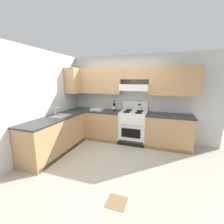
{
  "coord_description": "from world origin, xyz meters",
  "views": [
    {
      "loc": [
        1.27,
        -2.94,
        1.81
      ],
      "look_at": [
        0.02,
        0.7,
        1.0
      ],
      "focal_mm": 24.09,
      "sensor_mm": 36.0,
      "label": 1
    }
  ],
  "objects": [
    {
      "name": "wall_back",
      "position": [
        0.41,
        1.53,
        1.48
      ],
      "size": [
        4.68,
        0.57,
        2.55
      ],
      "color": "silver",
      "rests_on": "ground_plane"
    },
    {
      "name": "counter_back_run",
      "position": [
        0.2,
        1.24,
        0.45
      ],
      "size": [
        3.6,
        0.65,
        0.91
      ],
      "color": "tan",
      "rests_on": "ground_plane"
    },
    {
      "name": "stove",
      "position": [
        0.48,
        1.25,
        0.48
      ],
      "size": [
        0.76,
        0.62,
        1.2
      ],
      "color": "white",
      "rests_on": "ground_plane"
    },
    {
      "name": "floor_accent_tile",
      "position": [
        0.7,
        -1.08,
        0.0
      ],
      "size": [
        0.3,
        0.3,
        0.01
      ],
      "primitive_type": "cube",
      "color": "olive",
      "rests_on": "ground_plane"
    },
    {
      "name": "bowl",
      "position": [
        -0.64,
        1.2,
        0.93
      ],
      "size": [
        0.38,
        0.26,
        0.06
      ],
      "color": "silver",
      "rests_on": "counter_back_run"
    },
    {
      "name": "wall_left",
      "position": [
        -1.59,
        0.23,
        1.34
      ],
      "size": [
        0.47,
        4.0,
        2.55
      ],
      "color": "silver",
      "rests_on": "ground_plane"
    },
    {
      "name": "ground_plane",
      "position": [
        0.0,
        0.0,
        0.0
      ],
      "size": [
        7.04,
        7.04,
        0.0
      ],
      "primitive_type": "plane",
      "color": "#B2AA99"
    },
    {
      "name": "counter_left_run",
      "position": [
        -1.24,
        -0.0,
        0.46
      ],
      "size": [
        0.63,
        1.91,
        1.13
      ],
      "color": "tan",
      "rests_on": "ground_plane"
    },
    {
      "name": "wine_bottle",
      "position": [
        -0.1,
        1.26,
        1.05
      ],
      "size": [
        0.07,
        0.08,
        0.35
      ],
      "color": "black",
      "rests_on": "counter_back_run"
    }
  ]
}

